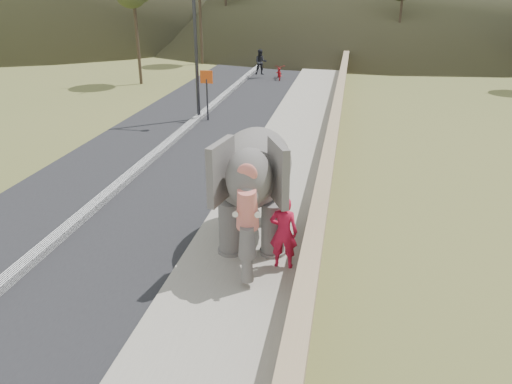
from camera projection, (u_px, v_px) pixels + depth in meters
ground at (211, 345)px, 9.28m from camera, size 160.00×160.00×0.00m
road at (156, 157)px, 19.18m from camera, size 7.00×120.00×0.03m
median at (155, 154)px, 19.14m from camera, size 0.35×120.00×0.22m
walkway at (284, 163)px, 18.29m from camera, size 3.00×120.00×0.15m
parapet at (330, 154)px, 17.82m from camera, size 0.30×120.00×1.10m
lamppost at (201, 14)px, 22.45m from camera, size 1.76×0.36×8.00m
signboard at (207, 87)px, 23.54m from camera, size 0.60×0.08×2.40m
elephant_and_man at (255, 183)px, 12.40m from camera, size 2.54×4.30×2.95m
motorcyclist at (271, 68)px, 34.23m from camera, size 2.30×1.96×1.97m
trees at (403, 20)px, 34.56m from camera, size 47.98×43.54×8.29m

